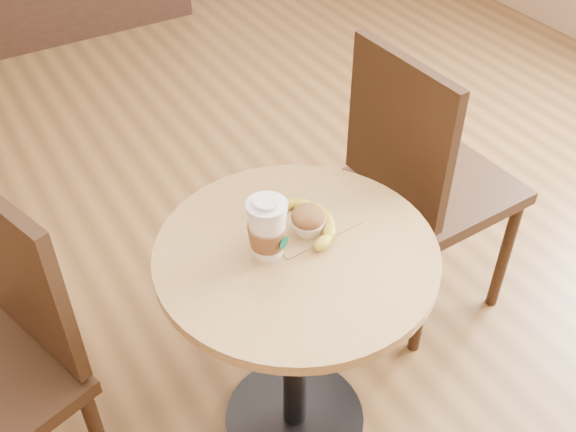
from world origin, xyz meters
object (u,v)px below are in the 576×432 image
object	(u,v)px
cafe_table	(296,307)
coffee_cup	(267,230)
banana	(313,219)
chair_right	(423,180)
muffin	(308,220)

from	to	relation	value
cafe_table	coffee_cup	distance (m)	0.30
cafe_table	banana	world-z (taller)	banana
chair_right	coffee_cup	distance (m)	0.76
banana	cafe_table	bearing A→B (deg)	-141.68
coffee_cup	banana	distance (m)	0.16
chair_right	muffin	world-z (taller)	chair_right
cafe_table	muffin	world-z (taller)	muffin
cafe_table	muffin	xyz separation A→B (m)	(0.06, 0.04, 0.25)
chair_right	muffin	distance (m)	0.64
muffin	banana	size ratio (longest dim) A/B	0.37
cafe_table	coffee_cup	world-z (taller)	coffee_cup
chair_right	coffee_cup	size ratio (longest dim) A/B	6.23
chair_right	muffin	xyz separation A→B (m)	(-0.57, -0.19, 0.22)
muffin	banana	bearing A→B (deg)	34.53
chair_right	coffee_cup	world-z (taller)	chair_right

